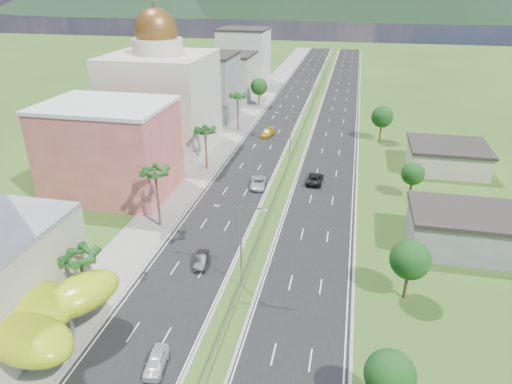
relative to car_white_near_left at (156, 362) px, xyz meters
The scene contains 33 objects.
ground 6.42m from the car_white_near_left, 38.81° to the left, with size 500.00×500.00×0.00m, color #2D5119.
road_left 94.03m from the car_white_near_left, 91.55° to the left, with size 11.00×260.00×0.04m, color black.
road_right 94.82m from the car_white_near_left, 82.45° to the left, with size 11.00×260.00×0.04m, color black.
sidewalk_left 94.76m from the car_white_near_left, 97.30° to the left, with size 7.00×260.00×0.12m, color gray.
median_guardrail 76.14m from the car_white_near_left, 86.26° to the left, with size 0.10×216.06×0.76m.
streetlight_median_b 16.00m from the car_white_near_left, 70.47° to the left, with size 6.04×0.25×11.00m.
streetlight_median_c 54.55m from the car_white_near_left, 84.75° to the left, with size 6.04×0.25×11.00m.
streetlight_median_d 99.30m from the car_white_near_left, 87.13° to the left, with size 6.04×0.25×11.00m.
streetlight_median_e 144.20m from the car_white_near_left, 88.03° to the left, with size 6.04×0.25×11.00m.
lime_canopy 15.61m from the car_white_near_left, behind, with size 18.00×15.00×7.40m.
pink_shophouse 43.26m from the car_white_near_left, 122.62° to the left, with size 20.00×15.00×15.00m, color #B6564A.
domed_building 64.21m from the car_white_near_left, 111.33° to the left, with size 20.00×20.00×28.70m.
midrise_grey 87.14m from the car_white_near_left, 104.70° to the left, with size 16.00×15.00×16.00m, color slate.
midrise_beige 108.41m from the car_white_near_left, 101.74° to the left, with size 16.00×15.00×13.00m, color #AFA990.
midrise_white 131.12m from the car_white_near_left, 99.69° to the left, with size 16.00×15.00×18.00m, color silver.
shed_near 43.93m from the car_white_near_left, 41.33° to the left, with size 15.00×10.00×5.00m, color slate.
shed_far 68.59m from the car_white_near_left, 59.35° to the left, with size 14.00×12.00×4.40m, color #AFA990.
palm_tree_b 13.65m from the car_white_near_left, 150.37° to the left, with size 3.60×3.60×8.10m.
palm_tree_c 29.09m from the car_white_near_left, 112.06° to the left, with size 3.60×3.60×9.60m.
palm_tree_d 50.57m from the car_white_near_left, 102.14° to the left, with size 3.60×3.60×8.60m.
palm_tree_e 75.12m from the car_white_near_left, 98.10° to the left, with size 3.60×3.60×9.40m.
leafy_tree_lfar 99.67m from the car_white_near_left, 96.08° to the left, with size 4.90×4.90×8.05m.
leafy_tree_ra 21.37m from the car_white_near_left, ahead, with size 4.20×4.20×6.90m.
leafy_tree_rb 29.15m from the car_white_near_left, 33.72° to the left, with size 4.55×4.55×7.47m.
leafy_tree_rc 51.72m from the car_white_near_left, 58.49° to the left, with size 3.85×3.85×6.33m.
leafy_tree_rd 77.62m from the car_white_near_left, 72.76° to the left, with size 4.90×4.90×8.05m.
mountain_ridge 458.62m from the car_white_near_left, 81.86° to the left, with size 860.00×140.00×90.00m, color black, non-canonical shape.
car_white_near_left is the anchor object (origin of this frame).
car_dark_left 17.47m from the car_white_near_left, 94.12° to the left, with size 1.50×4.30×1.42m, color black.
car_silver_mid_left 42.83m from the car_white_near_left, 88.76° to the left, with size 2.55×5.52×1.53m, color #B4B6BC.
car_yellow_far_left 71.79m from the car_white_near_left, 92.18° to the left, with size 2.18×5.36×1.55m, color gold.
car_dark_far_right 48.03m from the car_white_near_left, 77.19° to the left, with size 2.67×5.78×1.61m, color black.
motorcycle 15.18m from the car_white_near_left, 118.89° to the left, with size 0.55×1.82×1.16m, color black.
Camera 1 is at (11.08, -33.61, 33.73)m, focal length 32.00 mm.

